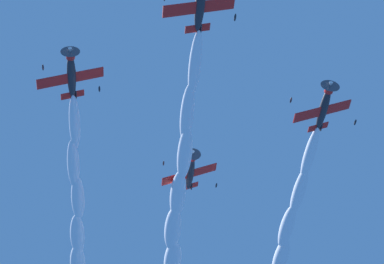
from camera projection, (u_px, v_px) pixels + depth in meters
name	position (u px, v px, depth m)	size (l,w,h in m)	color
airplane_lead	(200.00, 3.00, 60.50)	(7.01, 7.22, 3.27)	#232328
airplane_left_wingman	(324.00, 107.00, 69.04)	(7.01, 7.06, 3.65)	#232328
airplane_right_wingman	(71.00, 74.00, 68.81)	(7.01, 7.05, 3.70)	#232328
airplane_slot_tail	(190.00, 171.00, 78.23)	(7.03, 7.04, 3.73)	#232328
smoke_trail_lead	(175.00, 225.00, 81.67)	(45.81, 21.82, 2.93)	white
smoke_trail_right_wingman	(79.00, 259.00, 89.72)	(45.40, 21.39, 3.27)	white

